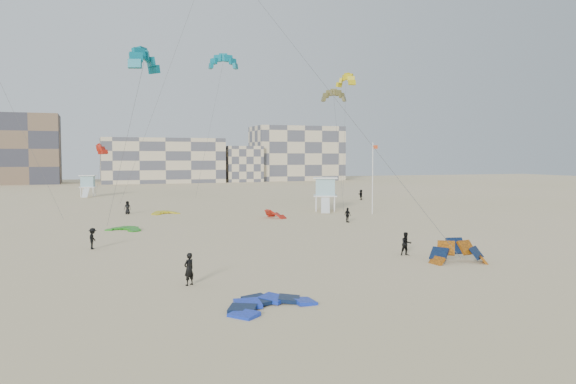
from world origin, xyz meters
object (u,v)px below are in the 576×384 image
object	(u,v)px
kite_ground_orange	(459,263)
kitesurfer_main	(189,269)
lifeguard_tower_near	(325,194)
kite_ground_blue	(269,308)

from	to	relation	value
kite_ground_orange	kitesurfer_main	xyz separation A→B (m)	(-17.91, -0.58, 0.89)
lifeguard_tower_near	kite_ground_orange	bearing A→B (deg)	-76.46
kite_ground_orange	lifeguard_tower_near	size ratio (longest dim) A/B	0.59
kite_ground_orange	kitesurfer_main	distance (m)	17.94
kite_ground_orange	kitesurfer_main	bearing A→B (deg)	-166.05
kite_ground_blue	lifeguard_tower_near	bearing A→B (deg)	43.17
kite_ground_orange	kite_ground_blue	bearing A→B (deg)	-145.08
kite_ground_blue	kite_ground_orange	world-z (taller)	kite_ground_orange
kite_ground_blue	lifeguard_tower_near	distance (m)	47.19
kite_ground_blue	kitesurfer_main	xyz separation A→B (m)	(-2.78, 5.79, 0.89)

